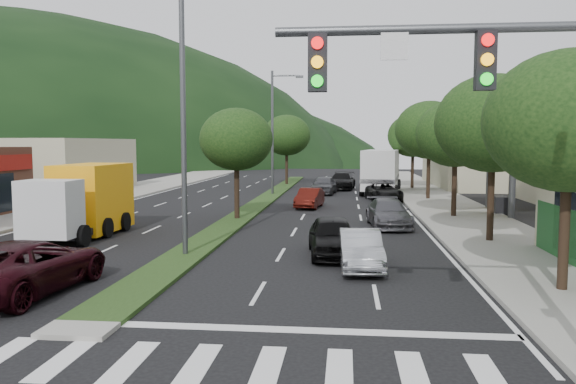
# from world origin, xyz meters

# --- Properties ---
(ground) EXTENTS (160.00, 160.00, 0.00)m
(ground) POSITION_xyz_m (0.00, 0.00, 0.00)
(ground) COLOR black
(ground) RESTS_ON ground
(sidewalk_right) EXTENTS (5.00, 90.00, 0.15)m
(sidewalk_right) POSITION_xyz_m (12.50, 25.00, 0.07)
(sidewalk_right) COLOR gray
(sidewalk_right) RESTS_ON ground
(sidewalk_left) EXTENTS (6.00, 90.00, 0.15)m
(sidewalk_left) POSITION_xyz_m (-13.00, 25.00, 0.07)
(sidewalk_left) COLOR gray
(sidewalk_left) RESTS_ON ground
(median) EXTENTS (1.60, 56.00, 0.12)m
(median) POSITION_xyz_m (0.00, 28.00, 0.06)
(median) COLOR #1D3112
(median) RESTS_ON ground
(crosswalk) EXTENTS (19.00, 2.20, 0.01)m
(crosswalk) POSITION_xyz_m (0.00, -2.00, 0.01)
(crosswalk) COLOR silver
(crosswalk) RESTS_ON ground
(traffic_signal) EXTENTS (6.12, 0.40, 7.00)m
(traffic_signal) POSITION_xyz_m (9.03, -1.54, 4.65)
(traffic_signal) COLOR #47494C
(traffic_signal) RESTS_ON ground
(gas_canopy) EXTENTS (12.20, 8.20, 5.25)m
(gas_canopy) POSITION_xyz_m (19.00, 22.00, 4.65)
(gas_canopy) COLOR silver
(gas_canopy) RESTS_ON ground
(bldg_left_far) EXTENTS (9.00, 14.00, 4.60)m
(bldg_left_far) POSITION_xyz_m (-19.00, 34.00, 2.30)
(bldg_left_far) COLOR #BBB594
(bldg_left_far) RESTS_ON ground
(bldg_right_far) EXTENTS (10.00, 16.00, 5.20)m
(bldg_right_far) POSITION_xyz_m (19.50, 44.00, 2.60)
(bldg_right_far) COLOR #BBB594
(bldg_right_far) RESTS_ON ground
(tree_r_a) EXTENTS (4.60, 4.60, 6.63)m
(tree_r_a) POSITION_xyz_m (12.00, 4.00, 4.82)
(tree_r_a) COLOR black
(tree_r_a) RESTS_ON sidewalk_right
(tree_r_b) EXTENTS (4.80, 4.80, 6.94)m
(tree_r_b) POSITION_xyz_m (12.00, 12.00, 5.04)
(tree_r_b) COLOR black
(tree_r_b) RESTS_ON sidewalk_right
(tree_r_c) EXTENTS (4.40, 4.40, 6.48)m
(tree_r_c) POSITION_xyz_m (12.00, 20.00, 4.75)
(tree_r_c) COLOR black
(tree_r_c) RESTS_ON sidewalk_right
(tree_r_d) EXTENTS (5.00, 5.00, 7.17)m
(tree_r_d) POSITION_xyz_m (12.00, 30.00, 5.18)
(tree_r_d) COLOR black
(tree_r_d) RESTS_ON sidewalk_right
(tree_r_e) EXTENTS (4.60, 4.60, 6.71)m
(tree_r_e) POSITION_xyz_m (12.00, 40.00, 4.89)
(tree_r_e) COLOR black
(tree_r_e) RESTS_ON sidewalk_right
(tree_med_near) EXTENTS (4.00, 4.00, 6.02)m
(tree_med_near) POSITION_xyz_m (0.00, 18.00, 4.43)
(tree_med_near) COLOR black
(tree_med_near) RESTS_ON median
(tree_med_far) EXTENTS (4.80, 4.80, 6.94)m
(tree_med_far) POSITION_xyz_m (0.00, 44.00, 5.01)
(tree_med_far) COLOR black
(tree_med_far) RESTS_ON median
(streetlight_near) EXTENTS (2.60, 0.25, 10.00)m
(streetlight_near) POSITION_xyz_m (0.21, 8.00, 5.58)
(streetlight_near) COLOR #47494C
(streetlight_near) RESTS_ON ground
(streetlight_mid) EXTENTS (2.60, 0.25, 10.00)m
(streetlight_mid) POSITION_xyz_m (0.21, 33.00, 5.58)
(streetlight_mid) COLOR #47494C
(streetlight_mid) RESTS_ON ground
(sedan_silver) EXTENTS (1.57, 3.96, 1.28)m
(sedan_silver) POSITION_xyz_m (6.45, 6.70, 0.64)
(sedan_silver) COLOR #B6B9BE
(sedan_silver) RESTS_ON ground
(suv_maroon) EXTENTS (2.99, 5.66, 1.52)m
(suv_maroon) POSITION_xyz_m (-3.03, 2.67, 0.76)
(suv_maroon) COLOR black
(suv_maroon) RESTS_ON ground
(car_queue_a) EXTENTS (2.17, 4.49, 1.48)m
(car_queue_a) POSITION_xyz_m (5.47, 8.70, 0.74)
(car_queue_a) COLOR black
(car_queue_a) RESTS_ON ground
(car_queue_b) EXTENTS (2.33, 4.91, 1.38)m
(car_queue_b) POSITION_xyz_m (8.11, 16.38, 0.69)
(car_queue_b) COLOR #4C4C51
(car_queue_b) RESTS_ON ground
(car_queue_c) EXTENTS (1.83, 4.01, 1.28)m
(car_queue_c) POSITION_xyz_m (3.59, 24.32, 0.64)
(car_queue_c) COLOR #4D120C
(car_queue_c) RESTS_ON ground
(car_queue_d) EXTENTS (2.75, 4.93, 1.30)m
(car_queue_d) POSITION_xyz_m (8.73, 29.32, 0.65)
(car_queue_d) COLOR black
(car_queue_d) RESTS_ON ground
(car_queue_e) EXTENTS (2.19, 4.60, 1.52)m
(car_queue_e) POSITION_xyz_m (4.14, 34.32, 0.76)
(car_queue_e) COLOR #47484C
(car_queue_e) RESTS_ON ground
(car_queue_f) EXTENTS (2.71, 5.52, 1.54)m
(car_queue_f) POSITION_xyz_m (5.59, 39.32, 0.77)
(car_queue_f) COLOR black
(car_queue_f) RESTS_ON ground
(box_truck) EXTENTS (2.68, 6.64, 3.25)m
(box_truck) POSITION_xyz_m (-5.84, 12.04, 1.54)
(box_truck) COLOR silver
(box_truck) RESTS_ON ground
(motorhome) EXTENTS (3.99, 9.75, 3.64)m
(motorhome) POSITION_xyz_m (8.93, 36.02, 1.94)
(motorhome) COLOR silver
(motorhome) RESTS_ON ground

